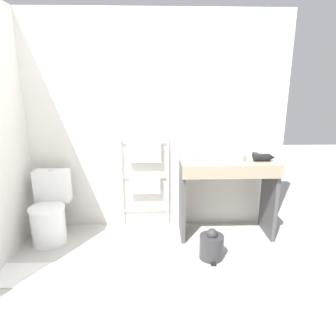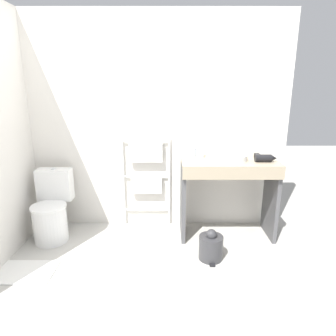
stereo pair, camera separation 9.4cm
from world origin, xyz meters
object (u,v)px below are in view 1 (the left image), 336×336
Objects in this scene: sink_basin at (230,157)px; hair_dryer at (262,157)px; cup_near_wall at (191,152)px; trash_bin at (211,246)px; toilet at (50,213)px; cup_near_edge at (199,152)px; towel_radiator at (145,170)px.

sink_basin is 0.33m from hair_dryer.
hair_dryer reaches higher than sink_basin.
cup_near_wall reaches higher than trash_bin.
sink_basin is 0.43m from cup_near_wall.
trash_bin is at bearing -117.27° from sink_basin.
toilet is 7.24× the size of cup_near_edge.
cup_near_wall is at bearing 144.71° from cup_near_edge.
hair_dryer is (1.24, -0.29, 0.21)m from towel_radiator.
sink_basin is 0.95m from trash_bin.
toilet is 3.38× the size of hair_dryer.
hair_dryer is (0.64, -0.18, -0.01)m from cup_near_edge.
hair_dryer is at bearing -11.07° from sink_basin.
sink_basin is 3.12× the size of cup_near_edge.
sink_basin is at bearing -13.88° from towel_radiator.
toilet is at bearing -163.28° from towel_radiator.
cup_near_edge is at bearing 163.93° from hair_dryer.
trash_bin is (0.66, -0.72, -0.57)m from towel_radiator.
cup_near_edge is 0.67m from hair_dryer.
toilet is at bearing -177.73° from sink_basin.
hair_dryer is at bearing 0.33° from toilet.
toilet is 0.70× the size of towel_radiator.
towel_radiator is 0.97m from sink_basin.
hair_dryer is (0.72, -0.24, -0.01)m from cup_near_wall.
cup_near_edge reaches higher than trash_bin.
cup_near_wall is at bearing 155.81° from sink_basin.
cup_near_wall is at bearing 161.50° from hair_dryer.
cup_near_edge reaches higher than toilet.
trash_bin is at bearing -78.18° from cup_near_wall.
hair_dryer is at bearing -18.50° from cup_near_wall.
toilet is 2.33m from hair_dryer.
cup_near_wall reaches higher than hair_dryer.
cup_near_edge reaches higher than sink_basin.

